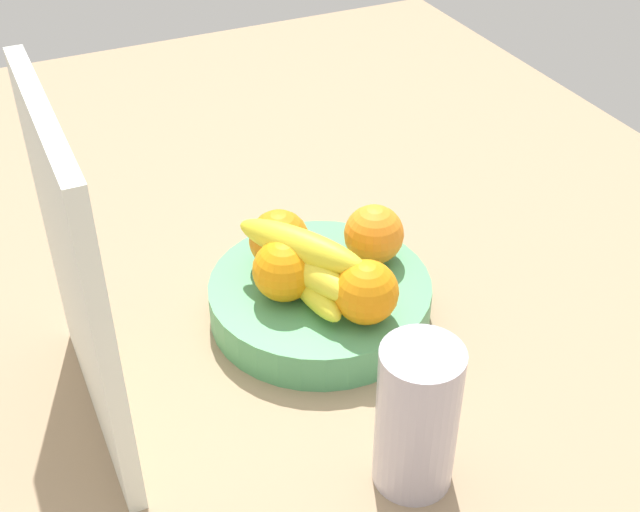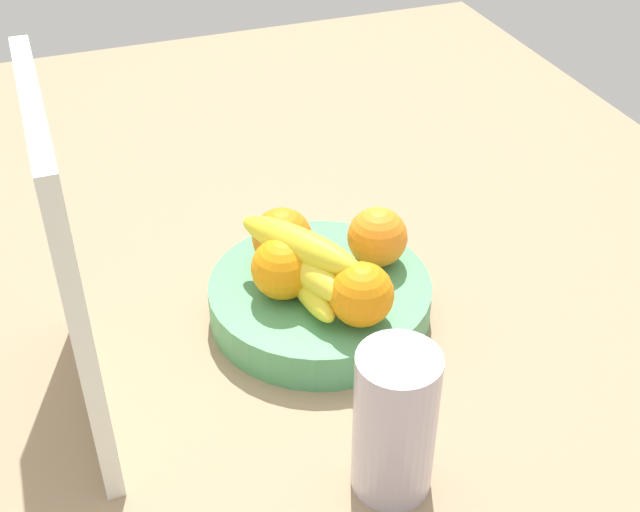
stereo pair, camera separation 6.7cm
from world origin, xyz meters
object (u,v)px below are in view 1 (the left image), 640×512
orange_center (284,270)px  orange_back_left (366,292)px  cutting_board (76,280)px  thermos_tumbler (417,418)px  banana_bunch (304,263)px  fruit_bowl (320,299)px  orange_front_right (279,240)px  orange_front_left (374,234)px

orange_center → orange_back_left: bearing=-138.4°
cutting_board → thermos_tumbler: cutting_board is taller
banana_bunch → cutting_board: (-4.42, 25.38, 9.00)cm
cutting_board → orange_center: bearing=-78.4°
fruit_bowl → banana_bunch: size_ratio=1.51×
banana_bunch → cutting_board: size_ratio=0.49×
fruit_bowl → orange_center: bearing=94.3°
cutting_board → thermos_tumbler: bearing=-129.5°
fruit_bowl → banana_bunch: banana_bunch is taller
fruit_bowl → orange_front_right: (5.52, 2.87, 6.07)cm
orange_center → cutting_board: 25.43cm
orange_front_left → thermos_tumbler: (-27.94, 10.20, -0.30)cm
cutting_board → banana_bunch: bearing=-80.1°
fruit_bowl → orange_center: 7.70cm
orange_front_right → cutting_board: (-10.65, 24.93, 9.53)cm
orange_center → orange_front_left: bearing=-80.9°
orange_back_left → orange_front_right: bearing=19.9°
orange_front_left → banana_bunch: (-2.39, 10.43, 0.53)cm
orange_back_left → banana_bunch: banana_bunch is taller
orange_back_left → thermos_tumbler: (-18.35, 4.17, -0.30)cm
cutting_board → thermos_tumbler: 34.61cm
orange_front_left → orange_center: 12.89cm
fruit_bowl → orange_front_left: 10.19cm
orange_front_right → orange_back_left: 14.26cm
orange_front_left → thermos_tumbler: 29.74cm
orange_front_right → orange_center: same height
orange_center → thermos_tumbler: (-25.89, -2.52, -0.30)cm
orange_front_right → banana_bunch: size_ratio=0.42×
orange_front_right → cutting_board: 28.73cm
orange_back_left → thermos_tumbler: thermos_tumbler is taller
cutting_board → thermos_tumbler: size_ratio=2.20×
thermos_tumbler → orange_back_left: bearing=-12.8°
orange_front_left → orange_center: (-2.05, 12.72, 0.00)cm
orange_center → cutting_board: bearing=101.7°
orange_front_right → orange_back_left: size_ratio=1.00×
orange_front_left → orange_back_left: same height
orange_front_right → banana_bunch: 6.26cm
orange_front_left → orange_front_right: bearing=70.6°
orange_front_left → thermos_tumbler: size_ratio=0.45×
banana_bunch → cutting_board: cutting_board is taller
fruit_bowl → cutting_board: (-5.13, 27.80, 15.60)cm
orange_back_left → thermos_tumbler: bearing=167.2°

